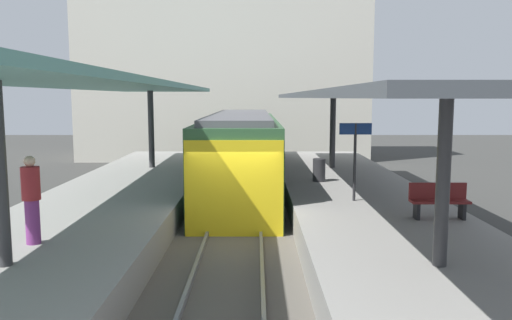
# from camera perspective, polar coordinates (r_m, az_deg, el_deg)

# --- Properties ---
(ground_plane) EXTENTS (80.00, 80.00, 0.00)m
(ground_plane) POSITION_cam_1_polar(r_m,az_deg,el_deg) (14.04, -2.67, -9.18)
(ground_plane) COLOR #383835
(platform_left) EXTENTS (4.40, 28.00, 1.00)m
(platform_left) POSITION_cam_1_polar(r_m,az_deg,el_deg) (14.58, -17.89, -6.88)
(platform_left) COLOR gray
(platform_left) RESTS_ON ground_plane
(platform_right) EXTENTS (4.40, 28.00, 1.00)m
(platform_right) POSITION_cam_1_polar(r_m,az_deg,el_deg) (14.27, 12.88, -7.01)
(platform_right) COLOR gray
(platform_right) RESTS_ON ground_plane
(track_ballast) EXTENTS (3.20, 28.00, 0.20)m
(track_ballast) POSITION_cam_1_polar(r_m,az_deg,el_deg) (14.02, -2.67, -8.79)
(track_ballast) COLOR #59544C
(track_ballast) RESTS_ON ground_plane
(rail_near_side) EXTENTS (0.08, 28.00, 0.14)m
(rail_near_side) POSITION_cam_1_polar(r_m,az_deg,el_deg) (14.02, -5.64, -8.09)
(rail_near_side) COLOR slate
(rail_near_side) RESTS_ON track_ballast
(rail_far_side) EXTENTS (0.08, 28.00, 0.14)m
(rail_far_side) POSITION_cam_1_polar(r_m,az_deg,el_deg) (13.96, 0.31, -8.12)
(rail_far_side) COLOR slate
(rail_far_side) RESTS_ON track_ballast
(commuter_train) EXTENTS (2.78, 13.53, 3.10)m
(commuter_train) POSITION_cam_1_polar(r_m,az_deg,el_deg) (20.17, -1.91, 0.79)
(commuter_train) COLOR #2D5633
(commuter_train) RESTS_ON track_ballast
(canopy_left) EXTENTS (4.18, 21.00, 3.37)m
(canopy_left) POSITION_cam_1_polar(r_m,az_deg,el_deg) (15.51, -16.84, 7.94)
(canopy_left) COLOR #333335
(canopy_left) RESTS_ON platform_left
(canopy_right) EXTENTS (4.18, 21.00, 3.07)m
(canopy_right) POSITION_cam_1_polar(r_m,az_deg,el_deg) (15.22, 12.04, 7.01)
(canopy_right) COLOR #333335
(canopy_right) RESTS_ON platform_right
(platform_bench) EXTENTS (1.40, 0.41, 0.86)m
(platform_bench) POSITION_cam_1_polar(r_m,az_deg,el_deg) (13.09, 19.63, -4.19)
(platform_bench) COLOR black
(platform_bench) RESTS_ON platform_right
(platform_sign) EXTENTS (0.90, 0.08, 2.21)m
(platform_sign) POSITION_cam_1_polar(r_m,az_deg,el_deg) (14.52, 10.86, 1.79)
(platform_sign) COLOR #262628
(platform_sign) RESTS_ON platform_right
(litter_bin) EXTENTS (0.44, 0.44, 0.80)m
(litter_bin) POSITION_cam_1_polar(r_m,az_deg,el_deg) (17.88, 6.87, -1.12)
(litter_bin) COLOR #2D2D30
(litter_bin) RESTS_ON platform_right
(passenger_near_bench) EXTENTS (0.36, 0.36, 1.78)m
(passenger_near_bench) POSITION_cam_1_polar(r_m,az_deg,el_deg) (11.05, -24.17, -3.96)
(passenger_near_bench) COLOR #7A337A
(passenger_near_bench) RESTS_ON platform_left
(station_building_backdrop) EXTENTS (18.00, 6.00, 11.00)m
(station_building_backdrop) POSITION_cam_1_polar(r_m,az_deg,el_deg) (33.57, -3.78, 9.71)
(station_building_backdrop) COLOR beige
(station_building_backdrop) RESTS_ON ground_plane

